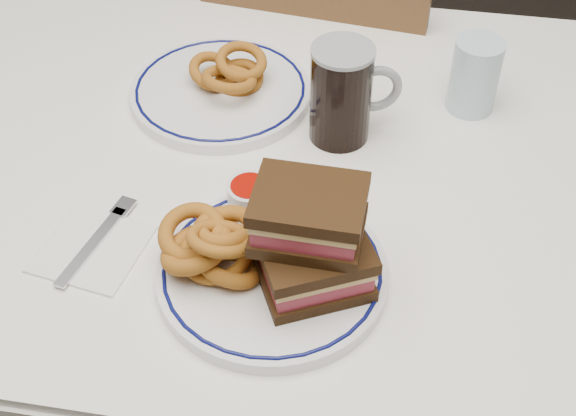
% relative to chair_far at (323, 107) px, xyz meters
% --- Properties ---
extents(dining_table, '(1.27, 0.87, 0.75)m').
position_rel_chair_far_xyz_m(dining_table, '(-0.11, -0.49, 0.18)').
color(dining_table, white).
rests_on(dining_table, floor).
extents(chair_far, '(0.44, 0.44, 0.86)m').
position_rel_chair_far_xyz_m(chair_far, '(0.00, 0.00, 0.00)').
color(chair_far, '#472A17').
rests_on(chair_far, floor).
extents(main_plate, '(0.28, 0.28, 0.02)m').
position_rel_chair_far_xyz_m(main_plate, '(0.03, -0.71, 0.29)').
color(main_plate, white).
rests_on(main_plate, dining_table).
extents(reuben_sandwich, '(0.15, 0.14, 0.13)m').
position_rel_chair_far_xyz_m(reuben_sandwich, '(0.07, -0.71, 0.36)').
color(reuben_sandwich, black).
rests_on(reuben_sandwich, main_plate).
extents(onion_rings_main, '(0.14, 0.11, 0.10)m').
position_rel_chair_far_xyz_m(onion_rings_main, '(-0.04, -0.71, 0.33)').
color(onion_rings_main, brown).
rests_on(onion_rings_main, main_plate).
extents(ketchup_ramekin, '(0.06, 0.06, 0.03)m').
position_rel_chair_far_xyz_m(ketchup_ramekin, '(-0.02, -0.61, 0.32)').
color(ketchup_ramekin, silver).
rests_on(ketchup_ramekin, main_plate).
extents(beer_mug, '(0.13, 0.09, 0.14)m').
position_rel_chair_far_xyz_m(beer_mug, '(0.08, -0.42, 0.36)').
color(beer_mug, black).
rests_on(beer_mug, dining_table).
extents(water_glass, '(0.07, 0.07, 0.11)m').
position_rel_chair_far_xyz_m(water_glass, '(0.26, -0.33, 0.34)').
color(water_glass, '#ACCCDE').
rests_on(water_glass, dining_table).
extents(far_plate, '(0.27, 0.27, 0.02)m').
position_rel_chair_far_xyz_m(far_plate, '(-0.11, -0.37, 0.29)').
color(far_plate, white).
rests_on(far_plate, dining_table).
extents(onion_rings_far, '(0.12, 0.11, 0.07)m').
position_rel_chair_far_xyz_m(onion_rings_far, '(-0.10, -0.36, 0.32)').
color(onion_rings_far, brown).
rests_on(onion_rings_far, far_plate).
extents(napkin_fork, '(0.14, 0.16, 0.01)m').
position_rel_chair_far_xyz_m(napkin_fork, '(-0.20, -0.69, 0.28)').
color(napkin_fork, white).
rests_on(napkin_fork, dining_table).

